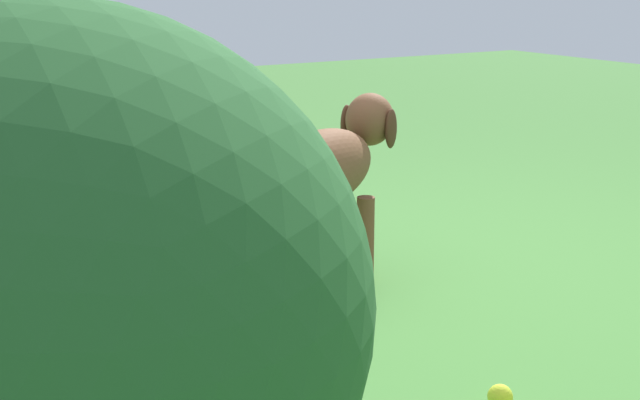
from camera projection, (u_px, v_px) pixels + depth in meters
ground at (405, 299)px, 3.06m from camera, size 14.00×14.00×0.00m
dog at (329, 169)px, 3.04m from camera, size 0.53×0.89×0.67m
tennis_ball_1 at (500, 397)px, 2.29m from camera, size 0.07×0.07×0.07m
shrub_near at (56, 296)px, 1.18m from camera, size 0.91×0.82×1.08m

